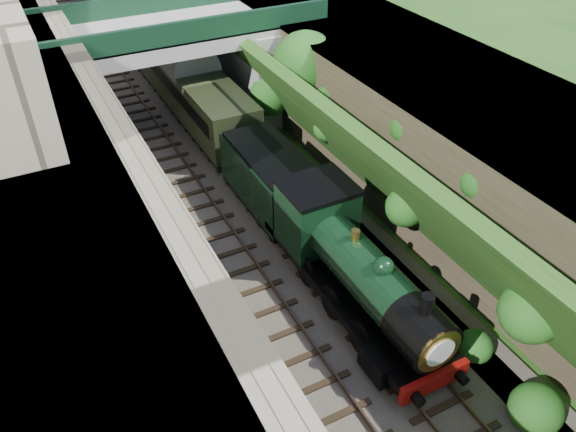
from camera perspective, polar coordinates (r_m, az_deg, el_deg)
The scene contains 13 objects.
trackbed at distance 32.38m, azimuth -8.67°, elevation 6.26°, with size 10.00×90.00×0.20m, color #473F38.
retaining_wall at distance 29.80m, azimuth -19.34°, elevation 9.16°, with size 1.00×90.00×7.00m, color #756B56.
street_plateau_left at distance 29.68m, azimuth -25.89°, elevation 7.32°, with size 6.00×90.00×7.00m, color #262628.
street_plateau_right at distance 34.76m, azimuth 6.11°, elevation 14.26°, with size 8.00×90.00×6.25m, color #262628.
embankment_slope at distance 30.25m, azimuth 2.03°, elevation 10.02°, with size 4.68×90.00×6.36m.
track_left at distance 31.85m, azimuth -12.08°, elevation 5.58°, with size 2.50×90.00×0.20m.
track_right at distance 32.64m, azimuth -6.72°, elevation 7.00°, with size 2.50×90.00×0.20m.
road_bridge at distance 34.38m, azimuth -10.16°, elevation 15.36°, with size 16.00×6.40×7.25m.
tree at distance 31.50m, azimuth 1.80°, elevation 15.01°, with size 3.60×3.80×6.60m.
locomotive at distance 21.61m, azimuth 6.79°, elevation -5.46°, with size 3.10×10.23×3.83m.
tender at distance 26.83m, azimuth -1.78°, elevation 3.52°, with size 2.70×6.00×3.05m.
coach_front at distance 37.12m, azimuth -10.56°, elevation 13.56°, with size 2.90×18.00×3.70m.
coach_middle at distance 54.48m, azimuth -17.32°, elevation 20.09°, with size 2.90×18.00×3.70m.
Camera 1 is at (-8.34, -6.75, 16.34)m, focal length 35.00 mm.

